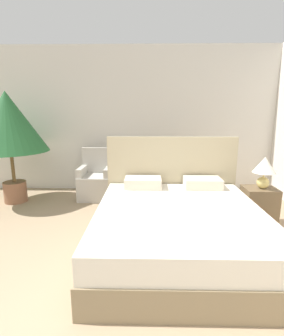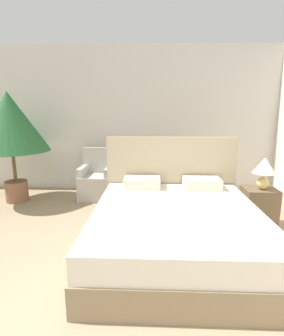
# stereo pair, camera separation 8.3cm
# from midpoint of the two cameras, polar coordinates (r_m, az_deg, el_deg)

# --- Properties ---
(wall_back) EXTENTS (10.00, 0.06, 2.90)m
(wall_back) POSITION_cam_midpoint_polar(r_m,az_deg,el_deg) (5.45, -2.60, 10.32)
(wall_back) COLOR silver
(wall_back) RESTS_ON ground_plane
(bed) EXTENTS (1.93, 2.16, 1.27)m
(bed) POSITION_cam_midpoint_polar(r_m,az_deg,el_deg) (3.19, 7.06, -12.54)
(bed) COLOR #8C7A5B
(bed) RESTS_ON ground_plane
(armchair_near_window_left) EXTENTS (0.61, 0.58, 0.94)m
(armchair_near_window_left) POSITION_cam_midpoint_polar(r_m,az_deg,el_deg) (5.08, -10.47, -3.23)
(armchair_near_window_left) COLOR #B7B2A8
(armchair_near_window_left) RESTS_ON ground_plane
(armchair_near_window_right) EXTENTS (0.62, 0.59, 0.94)m
(armchair_near_window_right) POSITION_cam_midpoint_polar(r_m,az_deg,el_deg) (4.98, -0.61, -3.35)
(armchair_near_window_right) COLOR #B7B2A8
(armchair_near_window_right) RESTS_ON ground_plane
(potted_palm) EXTENTS (1.32, 1.32, 1.98)m
(potted_palm) POSITION_cam_midpoint_polar(r_m,az_deg,el_deg) (5.18, -27.55, 8.47)
(potted_palm) COLOR brown
(potted_palm) RESTS_ON ground_plane
(nightstand) EXTENTS (0.45, 0.38, 0.57)m
(nightstand) POSITION_cam_midpoint_polar(r_m,az_deg,el_deg) (4.18, 23.52, -7.73)
(nightstand) COLOR brown
(nightstand) RESTS_ON ground_plane
(table_lamp) EXTENTS (0.31, 0.31, 0.45)m
(table_lamp) POSITION_cam_midpoint_polar(r_m,az_deg,el_deg) (4.01, 24.55, -0.04)
(table_lamp) COLOR tan
(table_lamp) RESTS_ON nightstand
(side_table) EXTENTS (0.31, 0.31, 0.41)m
(side_table) POSITION_cam_midpoint_polar(r_m,az_deg,el_deg) (5.00, -5.62, -4.41)
(side_table) COLOR #B7AD93
(side_table) RESTS_ON ground_plane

